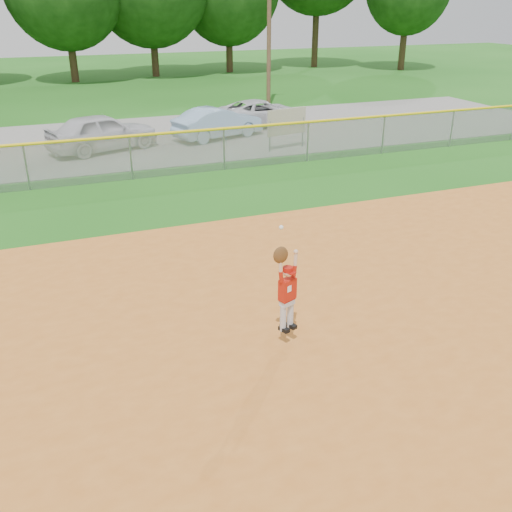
{
  "coord_description": "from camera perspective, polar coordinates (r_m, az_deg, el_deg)",
  "views": [
    {
      "loc": [
        -2.92,
        -9.26,
        5.67
      ],
      "look_at": [
        0.75,
        0.18,
        1.1
      ],
      "focal_mm": 40.0,
      "sensor_mm": 36.0,
      "label": 1
    }
  ],
  "objects": [
    {
      "name": "car_white_b",
      "position": [
        28.44,
        0.55,
        14.12
      ],
      "size": [
        4.68,
        2.51,
        1.25
      ],
      "primitive_type": "imported",
      "rotation": [
        0.0,
        0.0,
        1.67
      ],
      "color": "silver",
      "rests_on": "parking_strip"
    },
    {
      "name": "ballplayer",
      "position": [
        9.84,
        3.06,
        -3.26
      ],
      "size": [
        0.54,
        0.31,
        2.02
      ],
      "color": "silver",
      "rests_on": "ground"
    },
    {
      "name": "ground",
      "position": [
        11.24,
        -3.25,
        -6.05
      ],
      "size": [
        120.0,
        120.0,
        0.0
      ],
      "primitive_type": "plane",
      "color": "#1D5D15",
      "rests_on": "ground"
    },
    {
      "name": "car_white_a",
      "position": [
        24.33,
        -15.14,
        11.87
      ],
      "size": [
        4.76,
        3.11,
        1.51
      ],
      "primitive_type": "imported",
      "rotation": [
        0.0,
        0.0,
        1.9
      ],
      "color": "silver",
      "rests_on": "parking_strip"
    },
    {
      "name": "power_lines",
      "position": [
        31.52,
        -15.18,
        21.71
      ],
      "size": [
        19.4,
        0.24,
        9.0
      ],
      "color": "#4C3823",
      "rests_on": "ground"
    },
    {
      "name": "sponsor_sign",
      "position": [
        23.75,
        3.09,
        13.16
      ],
      "size": [
        1.85,
        0.46,
        1.67
      ],
      "color": "gray",
      "rests_on": "ground"
    },
    {
      "name": "clay_infield",
      "position": [
        8.92,
        3.01,
        -15.05
      ],
      "size": [
        24.0,
        16.0,
        0.04
      ],
      "primitive_type": "cube",
      "color": "#C36923",
      "rests_on": "ground"
    },
    {
      "name": "car_blue",
      "position": [
        25.87,
        -3.85,
        13.15
      ],
      "size": [
        4.3,
        2.59,
        1.34
      ],
      "primitive_type": "imported",
      "rotation": [
        0.0,
        0.0,
        1.88
      ],
      "color": "#85A9C7",
      "rests_on": "parking_strip"
    },
    {
      "name": "parking_strip",
      "position": [
        26.05,
        -14.56,
        10.98
      ],
      "size": [
        44.0,
        10.0,
        0.03
      ],
      "primitive_type": "cube",
      "color": "slate",
      "rests_on": "ground"
    },
    {
      "name": "outfield_fence",
      "position": [
        20.06,
        -12.44,
        9.91
      ],
      "size": [
        40.06,
        0.1,
        1.55
      ],
      "color": "gray",
      "rests_on": "ground"
    }
  ]
}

